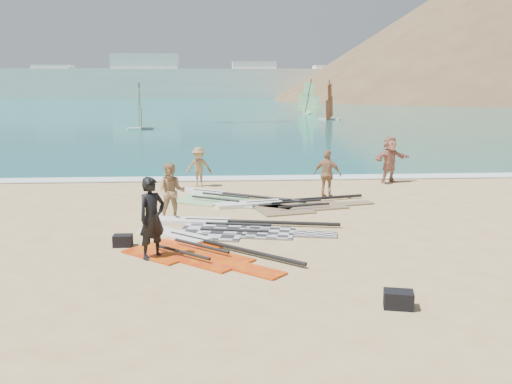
{
  "coord_description": "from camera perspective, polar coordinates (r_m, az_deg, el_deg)",
  "views": [
    {
      "loc": [
        -0.39,
        -12.53,
        4.17
      ],
      "look_at": [
        0.73,
        4.0,
        1.0
      ],
      "focal_mm": 40.0,
      "sensor_mm": 36.0,
      "label": 1
    }
  ],
  "objects": [
    {
      "name": "rig_grey",
      "position": [
        16.7,
        -3.3,
        -3.47
      ],
      "size": [
        5.73,
        2.81,
        0.2
      ],
      "rotation": [
        0.0,
        0.0,
        -0.2
      ],
      "color": "#2A2B2D",
      "rests_on": "ground"
    },
    {
      "name": "beachgoer_left",
      "position": [
        17.6,
        -8.44,
        -0.01
      ],
      "size": [
        0.89,
        0.7,
        1.79
      ],
      "primitive_type": "imported",
      "rotation": [
        0.0,
        0.0,
        -0.03
      ],
      "color": "tan",
      "rests_on": "ground"
    },
    {
      "name": "rig_orange",
      "position": [
        19.6,
        2.77,
        -1.31
      ],
      "size": [
        5.58,
        2.89,
        0.2
      ],
      "rotation": [
        0.0,
        0.0,
        0.25
      ],
      "color": "orange",
      "rests_on": "ground"
    },
    {
      "name": "far_town",
      "position": [
        163.25,
        -9.43,
        10.81
      ],
      "size": [
        160.0,
        8.0,
        12.0
      ],
      "color": "white",
      "rests_on": "ground"
    },
    {
      "name": "surf_line",
      "position": [
        25.18,
        -2.93,
        1.29
      ],
      "size": [
        300.0,
        1.2,
        0.04
      ],
      "primitive_type": "cube",
      "color": "white",
      "rests_on": "ground"
    },
    {
      "name": "gear_bag_far",
      "position": [
        11.24,
        14.06,
        -10.38
      ],
      "size": [
        0.62,
        0.5,
        0.33
      ],
      "primitive_type": "cube",
      "rotation": [
        0.0,
        0.0,
        -0.24
      ],
      "color": "black",
      "rests_on": "ground"
    },
    {
      "name": "sea",
      "position": [
        144.59,
        -3.77,
        9.17
      ],
      "size": [
        300.0,
        240.0,
        0.06
      ],
      "primitive_type": "cube",
      "color": "#0C5358",
      "rests_on": "ground"
    },
    {
      "name": "beachgoer_mid",
      "position": [
        23.34,
        -5.75,
        2.51
      ],
      "size": [
        1.09,
        0.68,
        1.63
      ],
      "primitive_type": "imported",
      "rotation": [
        0.0,
        0.0,
        -0.07
      ],
      "color": "#987248",
      "rests_on": "ground"
    },
    {
      "name": "ground",
      "position": [
        13.21,
        -1.98,
        -7.58
      ],
      "size": [
        300.0,
        300.0,
        0.0
      ],
      "primitive_type": "plane",
      "color": "#D1B97A",
      "rests_on": "ground"
    },
    {
      "name": "rig_red",
      "position": [
        14.79,
        -6.56,
        -5.42
      ],
      "size": [
        4.47,
        4.7,
        0.2
      ],
      "rotation": [
        0.0,
        0.0,
        -0.74
      ],
      "color": "red",
      "rests_on": "ground"
    },
    {
      "name": "person_wetsuit",
      "position": [
        13.87,
        -10.37,
        -2.58
      ],
      "size": [
        0.86,
        0.84,
        1.99
      ],
      "primitive_type": "imported",
      "rotation": [
        0.0,
        0.0,
        0.75
      ],
      "color": "black",
      "rests_on": "ground"
    },
    {
      "name": "beachgoer_back",
      "position": [
        21.0,
        7.15,
        1.77
      ],
      "size": [
        1.12,
        0.9,
        1.79
      ],
      "primitive_type": "imported",
      "rotation": [
        0.0,
        0.0,
        2.61
      ],
      "color": "#AD7E58",
      "rests_on": "ground"
    },
    {
      "name": "windsurfer_left",
      "position": [
        53.32,
        -11.54,
        7.49
      ],
      "size": [
        2.42,
        2.79,
        4.25
      ],
      "rotation": [
        0.0,
        0.0,
        0.23
      ],
      "color": "white",
      "rests_on": "ground"
    },
    {
      "name": "windsurfer_centre",
      "position": [
        66.47,
        7.35,
        8.3
      ],
      "size": [
        2.58,
        2.79,
        4.61
      ],
      "rotation": [
        0.0,
        0.0,
        -0.46
      ],
      "color": "white",
      "rests_on": "ground"
    },
    {
      "name": "gear_bag_near",
      "position": [
        15.23,
        -13.18,
        -4.76
      ],
      "size": [
        0.49,
        0.36,
        0.31
      ],
      "primitive_type": "cube",
      "rotation": [
        0.0,
        0.0,
        -0.01
      ],
      "color": "black",
      "rests_on": "ground"
    },
    {
      "name": "windsurfer_right",
      "position": [
        78.55,
        5.26,
        8.75
      ],
      "size": [
        2.84,
        2.66,
        4.78
      ],
      "rotation": [
        0.0,
        0.0,
        1.07
      ],
      "color": "white",
      "rests_on": "ground"
    },
    {
      "name": "beachgoer_right",
      "position": [
        24.8,
        13.22,
        3.2
      ],
      "size": [
        1.92,
        1.34,
        1.99
      ],
      "primitive_type": "imported",
      "rotation": [
        0.0,
        0.0,
        0.46
      ],
      "color": "#B77563",
      "rests_on": "ground"
    },
    {
      "name": "rig_green",
      "position": [
        21.06,
        -4.07,
        -0.47
      ],
      "size": [
        5.11,
        4.21,
        0.2
      ],
      "rotation": [
        0.0,
        0.0,
        -0.54
      ],
      "color": "green",
      "rests_on": "ground"
    }
  ]
}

